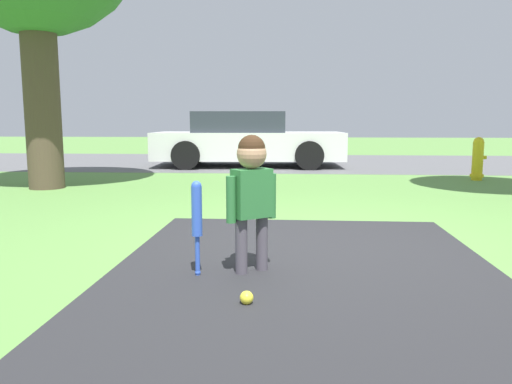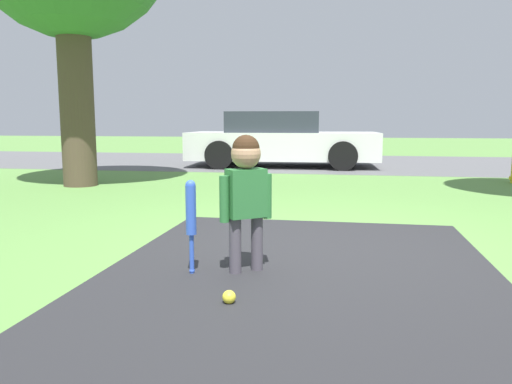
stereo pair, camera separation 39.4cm
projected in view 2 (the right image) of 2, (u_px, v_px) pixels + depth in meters
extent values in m
plane|color=#5B8C42|center=(318.00, 244.00, 4.46)|extent=(60.00, 60.00, 0.00)
cube|color=#59595B|center=(337.00, 163.00, 13.14)|extent=(40.00, 6.00, 0.01)
cylinder|color=#4C4751|center=(235.00, 246.00, 3.56)|extent=(0.09, 0.09, 0.40)
cylinder|color=#4C4751|center=(257.00, 243.00, 3.64)|extent=(0.09, 0.09, 0.40)
cube|color=#2D7238|center=(246.00, 193.00, 3.55)|extent=(0.31, 0.28, 0.35)
cylinder|color=#2D7238|center=(224.00, 199.00, 3.48)|extent=(0.07, 0.07, 0.33)
cylinder|color=#2D7238|center=(267.00, 196.00, 3.63)|extent=(0.07, 0.07, 0.33)
sphere|color=tan|center=(246.00, 154.00, 3.51)|extent=(0.21, 0.21, 0.21)
sphere|color=#382314|center=(246.00, 149.00, 3.50)|extent=(0.19, 0.19, 0.19)
sphere|color=blue|center=(192.00, 271.00, 3.58)|extent=(0.04, 0.04, 0.04)
cylinder|color=blue|center=(192.00, 254.00, 3.56)|extent=(0.03, 0.03, 0.29)
cylinder|color=blue|center=(191.00, 210.00, 3.52)|extent=(0.07, 0.07, 0.35)
sphere|color=blue|center=(190.00, 185.00, 3.49)|extent=(0.07, 0.07, 0.07)
sphere|color=yellow|center=(229.00, 297.00, 2.99)|extent=(0.08, 0.08, 0.08)
cube|color=silver|center=(283.00, 146.00, 12.04)|extent=(4.57, 2.08, 0.65)
cube|color=#2D333D|center=(274.00, 122.00, 11.99)|extent=(2.24, 1.73, 0.48)
cylinder|color=black|center=(339.00, 151.00, 12.81)|extent=(0.66, 0.21, 0.65)
cylinder|color=black|center=(343.00, 156.00, 10.99)|extent=(0.66, 0.21, 0.65)
cylinder|color=black|center=(233.00, 150.00, 13.15)|extent=(0.66, 0.21, 0.65)
cylinder|color=black|center=(219.00, 155.00, 11.33)|extent=(0.66, 0.21, 0.65)
cylinder|color=#4C3D2D|center=(76.00, 91.00, 8.26)|extent=(0.56, 0.56, 3.18)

